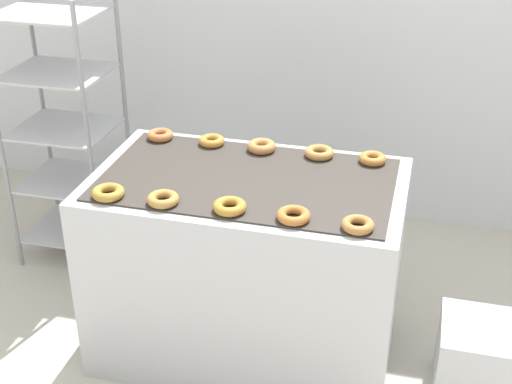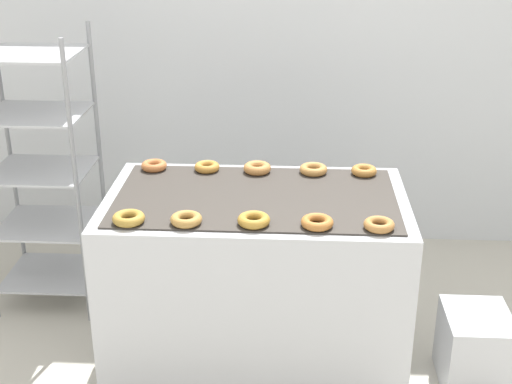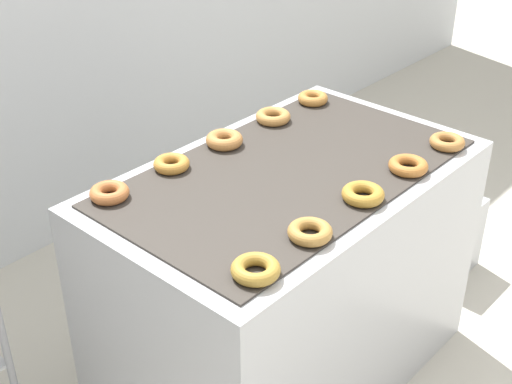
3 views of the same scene
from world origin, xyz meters
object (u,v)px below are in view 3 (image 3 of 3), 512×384
Objects in this scene: fryer_machine at (287,279)px; donut_far_rightmost at (313,98)px; donut_near_left at (310,232)px; donut_near_rightmost at (447,142)px; donut_near_right at (408,166)px; donut_far_right at (273,117)px; glaze_bin at (435,231)px; donut_far_left at (172,164)px; donut_far_center at (224,140)px; donut_far_leftmost at (109,193)px; donut_near_leftmost at (256,269)px; donut_near_center at (363,194)px.

donut_far_rightmost is at bearing 30.37° from fryer_machine.
donut_near_left reaches higher than donut_near_rightmost.
donut_far_right is (-0.00, 0.59, 0.00)m from donut_near_right.
glaze_bin is 1.53m from donut_far_left.
donut_far_leftmost is at bearing 178.89° from donut_far_center.
donut_near_right is (0.77, 0.01, -0.00)m from donut_near_leftmost.
donut_far_center is 1.00× the size of donut_far_right.
donut_near_center is 0.58m from donut_far_center.
glaze_bin is at bearing -25.05° from donut_far_right.
donut_far_leftmost reaches higher than donut_far_left.
donut_far_right is at bearing 0.84° from donut_far_center.
donut_near_right is 0.99× the size of donut_far_right.
donut_near_rightmost is 0.94× the size of donut_far_right.
glaze_bin is at bearing -3.52° from fryer_machine.
donut_near_right is at bearing -37.50° from donut_far_leftmost.
fryer_machine is 0.62m from donut_far_right.
donut_near_leftmost is 1.07× the size of donut_near_rightmost.
donut_far_leftmost is 1.02× the size of donut_far_rightmost.
glaze_bin is (1.03, -0.06, -0.27)m from fryer_machine.
donut_near_rightmost is (1.01, -0.00, -0.00)m from donut_near_leftmost.
fryer_machine is at bearing 47.98° from donut_near_left.
donut_far_center is (-0.01, 0.29, 0.48)m from fryer_machine.
donut_far_center reaches higher than donut_near_right.
donut_far_rightmost is (0.76, -0.01, 0.00)m from donut_far_left.
donut_near_center is 1.07× the size of donut_near_rightmost.
donut_far_center is at bearing 92.14° from fryer_machine.
donut_far_center is at bearing 91.76° from donut_near_center.
donut_near_rightmost is at bearing -67.18° from donut_far_right.
donut_near_center is 0.64m from donut_far_right.
donut_near_center is at bearing 1.32° from donut_near_leftmost.
glaze_bin is at bearing 12.51° from donut_near_center.
donut_far_right is at bearing 48.85° from fryer_machine.
donut_far_left is at bearing -0.11° from donut_far_leftmost.
donut_near_leftmost is at bearing 179.95° from donut_near_rightmost.
donut_far_center is at bearing -179.91° from donut_far_rightmost.
donut_near_leftmost is 0.24m from donut_near_left.
donut_near_left is 0.64m from donut_far_center.
donut_far_rightmost is (0.24, 0.59, 0.00)m from donut_near_right.
donut_far_leftmost reaches higher than fryer_machine.
donut_far_leftmost is (-1.54, 0.37, 0.74)m from glaze_bin.
donut_far_rightmost is (0.24, -0.00, -0.00)m from donut_far_right.
donut_far_right is (0.27, 0.00, -0.00)m from donut_far_center.
donut_near_leftmost reaches higher than donut_far_left.
donut_near_left is 1.07× the size of donut_far_rightmost.
donut_far_right is 0.24m from donut_far_rightmost.
donut_near_right is at bearing -1.06° from donut_near_center.
donut_near_left is 0.98× the size of donut_near_right.
donut_far_center is at bearing -1.11° from donut_far_leftmost.
fryer_machine is 0.75m from donut_far_rightmost.
donut_far_left reaches higher than fryer_machine.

